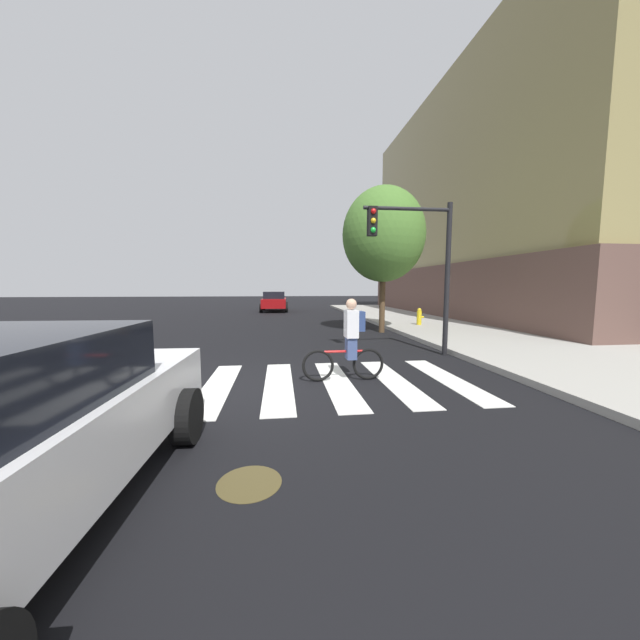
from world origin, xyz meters
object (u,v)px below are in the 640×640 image
(cyclist, at_px, (349,340))
(sedan_mid, at_px, (274,301))
(manhole_cover, at_px, (249,483))
(traffic_light_near, at_px, (419,252))
(fire_hydrant, at_px, (419,317))
(street_tree_near, at_px, (383,235))

(cyclist, bearing_deg, sedan_mid, 95.32)
(manhole_cover, height_order, traffic_light_near, traffic_light_near)
(cyclist, relative_size, fire_hydrant, 2.19)
(sedan_mid, distance_m, traffic_light_near, 18.12)
(manhole_cover, xyz_separation_m, fire_hydrant, (6.77, 11.61, 0.53))
(sedan_mid, relative_size, traffic_light_near, 1.07)
(cyclist, height_order, traffic_light_near, traffic_light_near)
(cyclist, xyz_separation_m, street_tree_near, (2.86, 6.95, 3.21))
(manhole_cover, xyz_separation_m, traffic_light_near, (4.10, 5.61, 2.86))
(traffic_light_near, xyz_separation_m, street_tree_near, (0.49, 4.78, 1.19))
(traffic_light_near, bearing_deg, cyclist, -137.61)
(cyclist, height_order, street_tree_near, street_tree_near)
(traffic_light_near, bearing_deg, street_tree_near, 84.19)
(fire_hydrant, bearing_deg, sedan_mid, 120.86)
(manhole_cover, xyz_separation_m, street_tree_near, (4.59, 10.39, 4.05))
(fire_hydrant, relative_size, street_tree_near, 0.13)
(sedan_mid, distance_m, street_tree_near, 13.95)
(sedan_mid, bearing_deg, fire_hydrant, -59.14)
(sedan_mid, relative_size, cyclist, 2.62)
(traffic_light_near, height_order, street_tree_near, street_tree_near)
(sedan_mid, xyz_separation_m, street_tree_near, (4.69, -12.72, 3.26))
(manhole_cover, distance_m, cyclist, 3.94)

